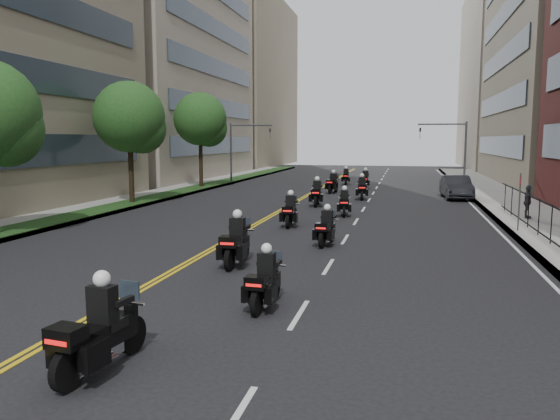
# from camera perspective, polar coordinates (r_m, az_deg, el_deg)

# --- Properties ---
(ground) EXTENTS (160.00, 160.00, 0.00)m
(ground) POSITION_cam_1_polar(r_m,az_deg,el_deg) (9.96, -23.51, -17.52)
(ground) COLOR black
(ground) RESTS_ON ground
(sidewalk_right) EXTENTS (4.00, 90.00, 0.15)m
(sidewalk_right) POSITION_cam_1_polar(r_m,az_deg,el_deg) (33.08, 24.10, -0.24)
(sidewalk_right) COLOR gray
(sidewalk_right) RESTS_ON ground
(sidewalk_left) EXTENTS (4.00, 90.00, 0.15)m
(sidewalk_left) POSITION_cam_1_polar(r_m,az_deg,el_deg) (36.88, -15.55, 0.86)
(sidewalk_left) COLOR gray
(sidewalk_left) RESTS_ON ground
(grass_strip) EXTENTS (2.00, 90.00, 0.04)m
(grass_strip) POSITION_cam_1_polar(r_m,az_deg,el_deg) (36.50, -14.45, 0.98)
(grass_strip) COLOR #183613
(grass_strip) RESTS_ON sidewalk_left
(building_right_far) EXTENTS (15.00, 28.00, 26.00)m
(building_right_far) POSITION_cam_1_polar(r_m,az_deg,el_deg) (87.13, 24.04, 12.62)
(building_right_far) COLOR gray
(building_right_far) RESTS_ON ground
(building_left_mid) EXTENTS (16.11, 28.00, 34.00)m
(building_left_mid) POSITION_cam_1_polar(r_m,az_deg,el_deg) (63.01, -14.05, 18.99)
(building_left_mid) COLOR gray
(building_left_mid) RESTS_ON ground
(building_left_far) EXTENTS (16.00, 28.00, 26.00)m
(building_left_far) POSITION_cam_1_polar(r_m,az_deg,el_deg) (89.98, -5.08, 13.04)
(building_left_far) COLOR gray
(building_left_far) RESTS_ON ground
(street_trees) EXTENTS (4.40, 38.40, 7.98)m
(street_trees) POSITION_cam_1_polar(r_m,az_deg,el_deg) (30.69, -20.04, 8.88)
(street_trees) COLOR black
(street_trees) RESTS_ON ground
(traffic_signal_right) EXTENTS (4.09, 0.20, 5.60)m
(traffic_signal_right) POSITION_cam_1_polar(r_m,az_deg,el_deg) (49.36, 17.71, 6.58)
(traffic_signal_right) COLOR #3F3F44
(traffic_signal_right) RESTS_ON ground
(traffic_signal_left) EXTENTS (4.09, 0.20, 5.60)m
(traffic_signal_left) POSITION_cam_1_polar(r_m,az_deg,el_deg) (51.45, -4.13, 6.93)
(traffic_signal_left) COLOR #3F3F44
(traffic_signal_left) RESTS_ON ground
(motorcycle_0) EXTENTS (0.75, 2.46, 1.82)m
(motorcycle_0) POSITION_cam_1_polar(r_m,az_deg,el_deg) (10.31, -18.45, -12.13)
(motorcycle_0) COLOR black
(motorcycle_0) RESTS_ON ground
(motorcycle_1) EXTENTS (0.52, 2.15, 1.59)m
(motorcycle_1) POSITION_cam_1_polar(r_m,az_deg,el_deg) (13.41, -1.57, -7.61)
(motorcycle_1) COLOR black
(motorcycle_1) RESTS_ON ground
(motorcycle_2) EXTENTS (0.57, 2.48, 1.83)m
(motorcycle_2) POSITION_cam_1_polar(r_m,az_deg,el_deg) (17.84, -4.58, -3.53)
(motorcycle_2) COLOR black
(motorcycle_2) RESTS_ON ground
(motorcycle_3) EXTENTS (0.60, 2.17, 1.60)m
(motorcycle_3) POSITION_cam_1_polar(r_m,az_deg,el_deg) (21.31, 4.86, -1.99)
(motorcycle_3) COLOR black
(motorcycle_3) RESTS_ON ground
(motorcycle_4) EXTENTS (0.60, 2.33, 1.72)m
(motorcycle_4) POSITION_cam_1_polar(r_m,az_deg,el_deg) (25.80, 1.07, -0.22)
(motorcycle_4) COLOR black
(motorcycle_4) RESTS_ON ground
(motorcycle_5) EXTENTS (0.61, 2.19, 1.62)m
(motorcycle_5) POSITION_cam_1_polar(r_m,az_deg,el_deg) (29.61, 6.73, 0.63)
(motorcycle_5) COLOR black
(motorcycle_5) RESTS_ON ground
(motorcycle_6) EXTENTS (0.64, 2.47, 1.82)m
(motorcycle_6) POSITION_cam_1_polar(r_m,az_deg,el_deg) (33.86, 3.87, 1.65)
(motorcycle_6) COLOR black
(motorcycle_6) RESTS_ON ground
(motorcycle_7) EXTENTS (0.65, 2.42, 1.79)m
(motorcycle_7) POSITION_cam_1_polar(r_m,az_deg,el_deg) (37.84, 8.55, 2.17)
(motorcycle_7) COLOR black
(motorcycle_7) RESTS_ON ground
(motorcycle_8) EXTENTS (0.73, 2.41, 1.78)m
(motorcycle_8) POSITION_cam_1_polar(r_m,az_deg,el_deg) (42.17, 5.54, 2.74)
(motorcycle_8) COLOR black
(motorcycle_8) RESTS_ON ground
(motorcycle_9) EXTENTS (0.55, 2.38, 1.76)m
(motorcycle_9) POSITION_cam_1_polar(r_m,az_deg,el_deg) (46.23, 8.89, 3.08)
(motorcycle_9) COLOR black
(motorcycle_9) RESTS_ON ground
(motorcycle_10) EXTENTS (0.59, 2.27, 1.68)m
(motorcycle_10) POSITION_cam_1_polar(r_m,az_deg,el_deg) (50.32, 6.90, 3.42)
(motorcycle_10) COLOR black
(motorcycle_10) RESTS_ON ground
(parked_sedan) EXTENTS (2.05, 4.97, 1.60)m
(parked_sedan) POSITION_cam_1_polar(r_m,az_deg,el_deg) (39.87, 17.95, 2.29)
(parked_sedan) COLOR black
(parked_sedan) RESTS_ON ground
(pedestrian_c) EXTENTS (0.65, 1.05, 1.67)m
(pedestrian_c) POSITION_cam_1_polar(r_m,az_deg,el_deg) (30.11, 24.45, 0.80)
(pedestrian_c) COLOR #3F3F46
(pedestrian_c) RESTS_ON sidewalk_right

